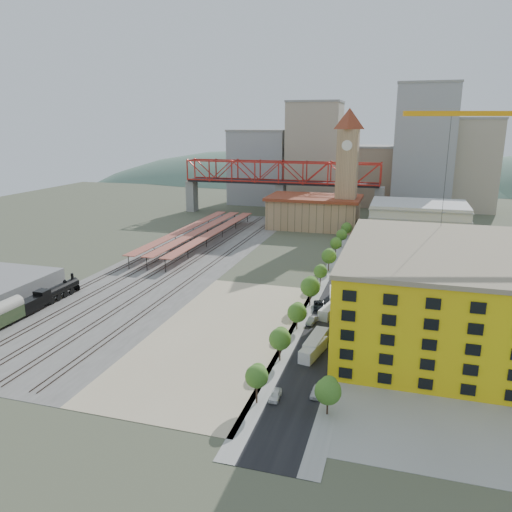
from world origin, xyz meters
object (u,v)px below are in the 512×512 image
(clock_tower, at_px, (348,159))
(construction_building, at_px, (458,294))
(car_0, at_px, (275,395))
(site_trailer_b, at_px, (316,342))
(locomotive, at_px, (52,295))
(site_trailer_a, at_px, (313,350))
(site_trailer_d, at_px, (335,297))
(site_trailer_c, at_px, (330,311))

(clock_tower, height_order, construction_building, clock_tower)
(construction_building, bearing_deg, car_0, -131.25)
(construction_building, xyz_separation_m, site_trailer_b, (-26.00, -13.18, -8.06))
(locomotive, bearing_deg, construction_building, 3.59)
(clock_tower, distance_m, car_0, 136.07)
(site_trailer_a, bearing_deg, car_0, -88.32)
(locomotive, xyz_separation_m, car_0, (63.00, -27.30, -1.35))
(site_trailer_a, xyz_separation_m, site_trailer_d, (0.00, 30.21, 0.17))
(clock_tower, relative_size, site_trailer_c, 5.93)
(site_trailer_c, relative_size, car_0, 2.24)
(locomotive, distance_m, site_trailer_c, 66.86)
(construction_building, relative_size, site_trailer_b, 5.15)
(clock_tower, height_order, car_0, clock_tower)
(site_trailer_c, height_order, site_trailer_d, site_trailer_d)
(locomotive, distance_m, site_trailer_a, 66.83)
(clock_tower, relative_size, car_0, 13.25)
(site_trailer_b, xyz_separation_m, site_trailer_d, (0.00, 27.12, 0.05))
(construction_building, distance_m, site_trailer_c, 27.70)
(clock_tower, height_order, site_trailer_a, clock_tower)
(site_trailer_b, bearing_deg, construction_building, 32.75)
(site_trailer_b, height_order, site_trailer_d, site_trailer_d)
(locomotive, height_order, site_trailer_c, locomotive)
(site_trailer_a, height_order, site_trailer_c, site_trailer_a)
(site_trailer_d, bearing_deg, site_trailer_b, -98.48)
(site_trailer_a, bearing_deg, construction_building, 43.82)
(site_trailer_b, bearing_deg, clock_tower, 99.92)
(car_0, bearing_deg, construction_building, 47.18)
(locomotive, relative_size, site_trailer_c, 2.46)
(clock_tower, bearing_deg, site_trailer_a, -86.06)
(construction_building, bearing_deg, clock_tower, 108.78)
(car_0, bearing_deg, site_trailer_a, 78.31)
(site_trailer_b, height_order, car_0, site_trailer_b)
(site_trailer_d, bearing_deg, site_trailer_c, -98.48)
(construction_building, distance_m, site_trailer_b, 30.24)
(locomotive, height_order, car_0, locomotive)
(site_trailer_c, xyz_separation_m, car_0, (-3.00, -37.93, -0.53))
(construction_building, relative_size, locomotive, 2.34)
(site_trailer_d, height_order, car_0, site_trailer_d)
(construction_building, distance_m, car_0, 44.84)
(clock_tower, bearing_deg, car_0, -87.85)
(clock_tower, xyz_separation_m, site_trailer_d, (8.00, -86.05, -27.30))
(site_trailer_a, xyz_separation_m, site_trailer_b, (0.00, 3.08, 0.12))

